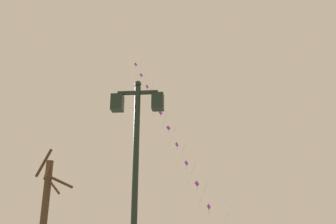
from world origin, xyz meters
name	(u,v)px	position (x,y,z in m)	size (l,w,h in m)	color
twin_lantern_lamp_post	(136,147)	(-2.84, 7.53, 3.62)	(1.26, 0.28, 5.27)	#1E2D23
kite_train	(169,129)	(-3.81, 28.57, 9.94)	(8.64, 10.26, 18.80)	brown
bare_tree	(45,210)	(-7.81, 14.29, 2.55)	(1.98, 1.17, 5.16)	#4C3826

